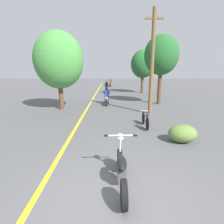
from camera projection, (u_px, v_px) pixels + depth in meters
The scene contains 12 objects.
ground_plane at pixel (112, 202), 3.72m from camera, with size 120.00×120.00×0.00m, color #515154.
lane_stripe_center at pixel (91, 101), 15.90m from camera, with size 0.14×48.00×0.01m, color yellow.
utility_pole at pixel (152, 62), 10.66m from camera, with size 1.10×0.24×6.29m.
roadside_tree_right_near at pixel (161, 56), 13.83m from camera, with size 2.72×2.45×5.51m.
roadside_tree_right_far at pixel (143, 64), 21.22m from camera, with size 2.93×2.64×5.22m.
roadside_tree_left at pixel (59, 60), 12.00m from camera, with size 3.39×3.05×5.39m.
roadside_bush at pixel (182, 133), 6.80m from camera, with size 1.10×0.88×0.70m.
motorcycle_foreground at pixel (121, 169), 4.20m from camera, with size 0.86×2.02×1.12m.
motorcycle_rider_lead at pixel (107, 98), 14.50m from camera, with size 0.50×2.11×1.36m.
motorcycle_rider_mid at pixel (107, 88), 22.66m from camera, with size 0.50×2.10×1.43m.
motorcycle_rider_far at pixel (111, 83), 31.10m from camera, with size 0.50×2.07×1.42m.
bicycle_parked at pixel (145, 120), 8.66m from camera, with size 0.44×1.60×0.73m.
Camera 1 is at (-0.05, -3.18, 2.73)m, focal length 28.00 mm.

